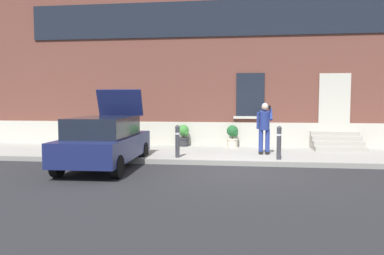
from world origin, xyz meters
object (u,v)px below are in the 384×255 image
(hatchback_car_navy, at_px, (105,141))
(planter_terracotta, at_px, (87,134))
(bollard_near_person, at_px, (279,141))
(planter_olive, at_px, (133,135))
(planter_charcoal, at_px, (184,135))
(bollard_far_left, at_px, (177,140))
(planter_cream, at_px, (233,136))
(person_on_phone, at_px, (264,125))

(hatchback_car_navy, distance_m, planter_terracotta, 4.46)
(bollard_near_person, height_order, planter_olive, bollard_near_person)
(planter_terracotta, relative_size, planter_charcoal, 1.00)
(planter_terracotta, height_order, planter_olive, same)
(bollard_near_person, distance_m, planter_charcoal, 4.47)
(planter_terracotta, bearing_deg, planter_olive, -4.05)
(planter_olive, bearing_deg, bollard_far_left, -48.29)
(planter_charcoal, bearing_deg, bollard_far_left, -85.22)
(planter_cream, bearing_deg, planter_terracotta, -177.74)
(bollard_far_left, bearing_deg, planter_cream, 58.86)
(hatchback_car_navy, relative_size, bollard_far_left, 3.92)
(planter_charcoal, height_order, planter_cream, same)
(bollard_far_left, xyz_separation_m, planter_terracotta, (-4.13, 2.59, -0.11))
(hatchback_car_navy, bearing_deg, planter_cream, 48.48)
(bollard_far_left, height_order, planter_cream, bollard_far_left)
(bollard_near_person, distance_m, planter_terracotta, 7.75)
(bollard_near_person, distance_m, planter_olive, 5.90)
(hatchback_car_navy, relative_size, planter_olive, 4.77)
(hatchback_car_navy, xyz_separation_m, planter_olive, (-0.26, 3.73, -0.19))
(person_on_phone, xyz_separation_m, planter_olive, (-4.98, 1.45, -0.54))
(hatchback_car_navy, distance_m, planter_olive, 3.74)
(hatchback_car_navy, height_order, bollard_far_left, hatchback_car_navy)
(planter_terracotta, xyz_separation_m, planter_olive, (1.94, -0.14, 0.00))
(planter_olive, height_order, planter_charcoal, same)
(bollard_far_left, distance_m, person_on_phone, 3.00)
(bollard_near_person, height_order, planter_cream, bollard_near_person)
(planter_terracotta, distance_m, planter_cream, 5.84)
(planter_cream, bearing_deg, bollard_near_person, -62.39)
(person_on_phone, relative_size, planter_cream, 2.02)
(hatchback_car_navy, bearing_deg, bollard_near_person, 14.07)
(bollard_near_person, distance_m, planter_cream, 3.18)
(bollard_far_left, relative_size, planter_olive, 1.22)
(hatchback_car_navy, distance_m, bollard_near_person, 5.26)
(planter_terracotta, distance_m, planter_charcoal, 3.90)
(bollard_far_left, bearing_deg, bollard_near_person, 0.00)
(planter_charcoal, bearing_deg, planter_olive, -167.52)
(hatchback_car_navy, height_order, planter_olive, hatchback_car_navy)
(hatchback_car_navy, height_order, planter_terracotta, hatchback_car_navy)
(person_on_phone, xyz_separation_m, planter_cream, (-1.09, 1.82, -0.54))
(bollard_near_person, relative_size, bollard_far_left, 1.00)
(person_on_phone, relative_size, planter_terracotta, 2.02)
(planter_terracotta, bearing_deg, person_on_phone, -12.91)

